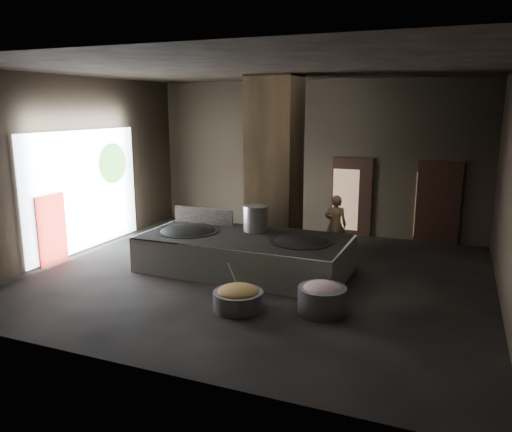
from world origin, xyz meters
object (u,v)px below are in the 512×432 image
at_px(wok_right, 301,245).
at_px(cook, 335,225).
at_px(stock_pot, 255,219).
at_px(hearth_platform, 244,254).
at_px(veg_basin, 238,300).
at_px(meat_basin, 322,300).
at_px(wok_left, 188,234).

xyz_separation_m(wok_right, cook, (0.28, 2.07, 0.03)).
bearing_deg(wok_right, stock_pot, 158.96).
bearing_deg(hearth_platform, wok_right, 3.21).
distance_m(hearth_platform, wok_right, 1.39).
distance_m(cook, veg_basin, 4.37).
height_order(hearth_platform, meat_basin, hearth_platform).
relative_size(wok_right, meat_basin, 1.55).
bearing_deg(meat_basin, wok_right, 118.57).
bearing_deg(meat_basin, cook, 99.95).
height_order(wok_left, veg_basin, wok_left).
relative_size(stock_pot, meat_basin, 0.69).
relative_size(hearth_platform, wok_left, 3.17).
xyz_separation_m(wok_left, wok_right, (2.80, 0.10, 0.00)).
bearing_deg(cook, wok_left, 28.07).
xyz_separation_m(hearth_platform, veg_basin, (0.79, -2.12, -0.24)).
height_order(veg_basin, meat_basin, meat_basin).
xyz_separation_m(cook, meat_basin, (0.67, -3.80, -0.53)).
xyz_separation_m(wok_left, meat_basin, (3.74, -1.63, -0.50)).
relative_size(wok_right, cook, 0.90).
bearing_deg(veg_basin, cook, 78.86).
height_order(hearth_platform, wok_right, wok_right).
height_order(hearth_platform, veg_basin, hearth_platform).
xyz_separation_m(hearth_platform, cook, (1.63, 2.12, 0.36)).
height_order(wok_right, cook, cook).
height_order(cook, meat_basin, cook).
bearing_deg(hearth_platform, veg_basin, -68.46).
bearing_deg(wok_right, veg_basin, -104.41).
bearing_deg(veg_basin, wok_right, 75.59).
bearing_deg(stock_pot, veg_basin, -74.49).
bearing_deg(veg_basin, wok_left, 137.24).
xyz_separation_m(stock_pot, cook, (1.58, 1.57, -0.35)).
distance_m(wok_left, cook, 3.77).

